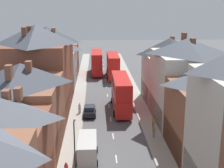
% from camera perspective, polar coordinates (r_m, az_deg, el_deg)
% --- Properties ---
extents(pavement_left, '(2.20, 104.00, 0.14)m').
position_cam_1_polar(pavement_left, '(53.20, -6.16, -3.36)').
color(pavement_left, '#A8A399').
rests_on(pavement_left, ground).
extents(pavement_right, '(2.20, 104.00, 0.14)m').
position_cam_1_polar(pavement_right, '(53.61, 4.80, -3.18)').
color(pavement_right, '#A8A399').
rests_on(pavement_right, ground).
extents(centre_line_dashes, '(0.14, 97.80, 0.01)m').
position_cam_1_polar(centre_line_dashes, '(51.28, -0.56, -4.04)').
color(centre_line_dashes, silver).
rests_on(centre_line_dashes, ground).
extents(terrace_row_left, '(8.00, 76.53, 13.57)m').
position_cam_1_polar(terrace_row_left, '(40.21, -14.54, -1.61)').
color(terrace_row_left, silver).
rests_on(terrace_row_left, ground).
extents(double_decker_bus_lead, '(2.74, 10.80, 5.30)m').
position_cam_1_polar(double_decker_bus_lead, '(70.06, 0.17, 3.42)').
color(double_decker_bus_lead, red).
rests_on(double_decker_bus_lead, ground).
extents(double_decker_bus_mid_street, '(2.74, 10.80, 5.30)m').
position_cam_1_polar(double_decker_bus_mid_street, '(48.59, 1.65, -1.63)').
color(double_decker_bus_mid_street, red).
rests_on(double_decker_bus_mid_street, ground).
extents(double_decker_bus_far_approaching, '(2.74, 10.80, 5.30)m').
position_cam_1_polar(double_decker_bus_far_approaching, '(74.19, -2.81, 4.03)').
color(double_decker_bus_far_approaching, red).
rests_on(double_decker_bus_far_approaching, ground).
extents(car_near_blue, '(1.90, 3.82, 1.61)m').
position_cam_1_polar(car_near_blue, '(46.84, -4.13, -4.87)').
color(car_near_blue, black).
rests_on(car_near_blue, ground).
extents(delivery_van, '(2.20, 5.20, 2.41)m').
position_cam_1_polar(delivery_van, '(34.20, -4.51, -11.54)').
color(delivery_van, silver).
rests_on(delivery_van, ground).
extents(pedestrian_mid_right, '(0.36, 0.22, 1.61)m').
position_cam_1_polar(pedestrian_mid_right, '(39.29, 7.65, -8.53)').
color(pedestrian_mid_right, gray).
rests_on(pedestrian_mid_right, pavement_right).
extents(pedestrian_far_left, '(0.36, 0.22, 1.61)m').
position_cam_1_polar(pedestrian_far_left, '(42.26, 7.57, -6.83)').
color(pedestrian_far_left, brown).
rests_on(pedestrian_far_left, pavement_right).
extents(pedestrian_far_right, '(0.36, 0.22, 1.61)m').
position_cam_1_polar(pedestrian_far_right, '(47.59, -5.96, -4.31)').
color(pedestrian_far_right, brown).
rests_on(pedestrian_far_right, pavement_left).
extents(street_lamp, '(0.20, 1.12, 5.50)m').
position_cam_1_polar(street_lamp, '(30.94, -6.86, -10.63)').
color(street_lamp, black).
rests_on(street_lamp, ground).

